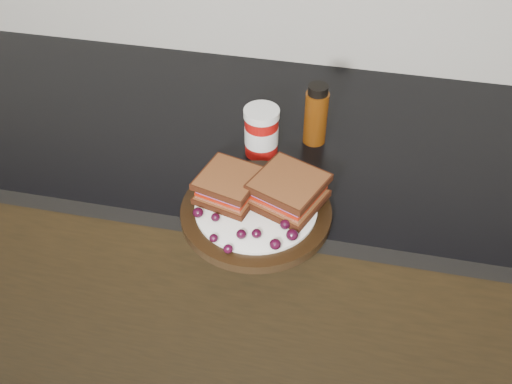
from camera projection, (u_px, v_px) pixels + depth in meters
base_cabinets at (193, 255)px, 1.61m from camera, size 3.96×0.58×0.86m
countertop at (178, 125)px, 1.30m from camera, size 3.98×0.60×0.04m
plate at (256, 212)px, 1.06m from camera, size 0.28×0.28×0.02m
sandwich_left at (229, 186)px, 1.05m from camera, size 0.13×0.13×0.05m
sandwich_right at (288, 191)px, 1.04m from camera, size 0.15×0.15×0.05m
grape_0 at (198, 213)px, 1.02m from camera, size 0.02×0.02×0.02m
grape_1 at (215, 217)px, 1.01m from camera, size 0.02×0.02×0.02m
grape_2 at (214, 238)px, 0.98m from camera, size 0.02×0.02×0.01m
grape_3 at (228, 249)px, 0.96m from camera, size 0.02×0.02×0.02m
grape_4 at (241, 234)px, 0.98m from camera, size 0.02×0.02×0.02m
grape_5 at (256, 234)px, 0.99m from camera, size 0.02×0.02×0.02m
grape_6 at (275, 244)px, 0.97m from camera, size 0.02×0.02×0.02m
grape_7 at (292, 235)px, 0.98m from camera, size 0.02×0.02×0.02m
grape_8 at (285, 224)px, 1.00m from camera, size 0.02×0.02×0.02m
grape_9 at (288, 212)px, 1.02m from camera, size 0.02×0.02×0.02m
grape_10 at (299, 207)px, 1.03m from camera, size 0.02×0.02×0.02m
grape_11 at (286, 198)px, 1.05m from camera, size 0.02×0.02×0.01m
grape_12 at (285, 188)px, 1.07m from camera, size 0.02×0.02×0.02m
grape_13 at (222, 179)px, 1.09m from camera, size 0.02×0.02×0.01m
grape_14 at (214, 190)px, 1.07m from camera, size 0.02×0.02×0.01m
grape_15 at (216, 200)px, 1.04m from camera, size 0.02×0.02×0.02m
grape_16 at (229, 180)px, 1.09m from camera, size 0.02×0.02×0.01m
grape_17 at (229, 190)px, 1.06m from camera, size 0.02×0.02×0.02m
grape_18 at (213, 195)px, 1.06m from camera, size 0.02×0.02×0.02m
condiment_jar at (261, 132)px, 1.16m from camera, size 0.09×0.09×0.11m
oil_bottle at (316, 114)px, 1.18m from camera, size 0.06×0.06×0.14m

